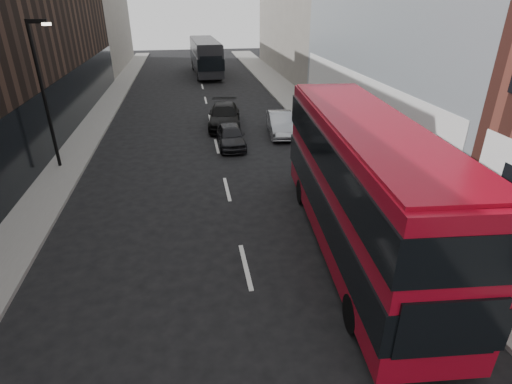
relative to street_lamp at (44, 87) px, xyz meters
name	(u,v)px	position (x,y,z in m)	size (l,w,h in m)	color
sidewalk_right	(313,117)	(15.72, 7.00, -4.11)	(3.00, 80.00, 0.15)	slate
sidewalk_left	(93,127)	(0.22, 7.00, -4.11)	(2.00, 80.00, 0.15)	slate
building_left_mid	(37,13)	(-3.28, 12.00, 2.82)	(5.00, 24.00, 14.00)	black
building_left_far	(97,11)	(-3.28, 34.00, 2.32)	(5.00, 20.00, 13.00)	slate
street_lamp	(44,87)	(0.00, 0.00, 0.00)	(1.06, 0.22, 7.00)	black
red_bus	(362,182)	(12.12, -9.63, -1.57)	(3.73, 11.81, 4.70)	maroon
grey_bus	(205,56)	(9.02, 26.88, -2.16)	(3.24, 11.80, 3.77)	black
car_a	(231,136)	(9.07, 1.88, -3.53)	(1.54, 3.84, 1.31)	black
car_b	(281,124)	(12.49, 3.64, -3.48)	(1.49, 4.27, 1.41)	#969A9F
car_c	(224,116)	(9.10, 6.00, -3.43)	(2.09, 5.15, 1.49)	black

